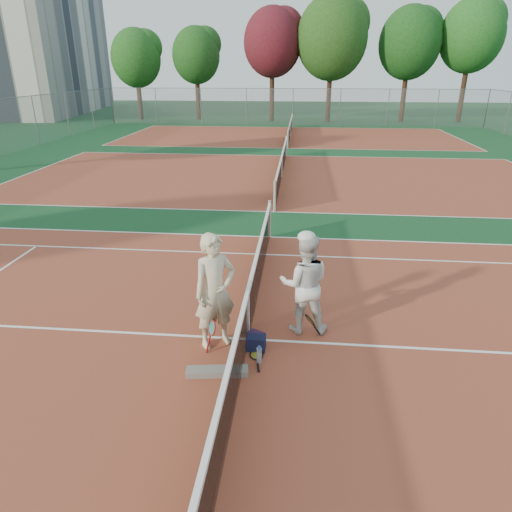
# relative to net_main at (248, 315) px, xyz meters

# --- Properties ---
(ground) EXTENTS (130.00, 130.00, 0.00)m
(ground) POSITION_rel_net_main_xyz_m (0.00, 0.00, -0.51)
(ground) COLOR #103B1D
(ground) RESTS_ON ground
(court_main) EXTENTS (23.77, 10.97, 0.01)m
(court_main) POSITION_rel_net_main_xyz_m (0.00, 0.00, -0.51)
(court_main) COLOR brown
(court_main) RESTS_ON ground
(court_far_a) EXTENTS (23.77, 10.97, 0.01)m
(court_far_a) POSITION_rel_net_main_xyz_m (0.00, 13.50, -0.51)
(court_far_a) COLOR brown
(court_far_a) RESTS_ON ground
(court_far_b) EXTENTS (23.77, 10.97, 0.01)m
(court_far_b) POSITION_rel_net_main_xyz_m (0.00, 27.00, -0.51)
(court_far_b) COLOR brown
(court_far_b) RESTS_ON ground
(net_main) EXTENTS (0.10, 10.98, 1.02)m
(net_main) POSITION_rel_net_main_xyz_m (0.00, 0.00, 0.00)
(net_main) COLOR black
(net_main) RESTS_ON ground
(net_far_a) EXTENTS (0.10, 10.98, 1.02)m
(net_far_a) POSITION_rel_net_main_xyz_m (0.00, 13.50, 0.00)
(net_far_a) COLOR black
(net_far_a) RESTS_ON ground
(net_far_b) EXTENTS (0.10, 10.98, 1.02)m
(net_far_b) POSITION_rel_net_main_xyz_m (0.00, 27.00, 0.00)
(net_far_b) COLOR black
(net_far_b) RESTS_ON ground
(fence_back) EXTENTS (32.00, 0.06, 3.00)m
(fence_back) POSITION_rel_net_main_xyz_m (0.00, 34.00, 0.99)
(fence_back) COLOR slate
(fence_back) RESTS_ON ground
(apartment_block) EXTENTS (12.96, 23.18, 15.00)m
(apartment_block) POSITION_rel_net_main_xyz_m (-28.00, 44.00, 6.99)
(apartment_block) COLOR beige
(apartment_block) RESTS_ON ground
(player_a) EXTENTS (0.91, 0.84, 2.09)m
(player_a) POSITION_rel_net_main_xyz_m (-0.55, -0.18, 0.53)
(player_a) COLOR beige
(player_a) RESTS_ON ground
(player_b) EXTENTS (0.95, 0.76, 1.90)m
(player_b) POSITION_rel_net_main_xyz_m (0.99, 0.45, 0.44)
(player_b) COLOR silver
(player_b) RESTS_ON ground
(racket_red) EXTENTS (0.31, 0.33, 0.59)m
(racket_red) POSITION_rel_net_main_xyz_m (-0.58, -0.41, -0.22)
(racket_red) COLOR maroon
(racket_red) RESTS_ON ground
(racket_black_held) EXTENTS (0.44, 0.41, 0.52)m
(racket_black_held) POSITION_rel_net_main_xyz_m (1.10, 0.12, -0.25)
(racket_black_held) COLOR black
(racket_black_held) RESTS_ON ground
(racket_spare) EXTENTS (0.37, 0.64, 0.03)m
(racket_spare) POSITION_rel_net_main_xyz_m (0.20, -0.50, -0.49)
(racket_spare) COLOR black
(racket_spare) RESTS_ON ground
(sports_bag_navy) EXTENTS (0.34, 0.24, 0.26)m
(sports_bag_navy) POSITION_rel_net_main_xyz_m (0.17, -0.30, -0.38)
(sports_bag_navy) COLOR black
(sports_bag_navy) RESTS_ON ground
(sports_bag_purple) EXTENTS (0.34, 0.30, 0.23)m
(sports_bag_purple) POSITION_rel_net_main_xyz_m (0.15, -0.12, -0.40)
(sports_bag_purple) COLOR #28102B
(sports_bag_purple) RESTS_ON ground
(net_cover_canvas) EXTENTS (1.02, 0.37, 0.11)m
(net_cover_canvas) POSITION_rel_net_main_xyz_m (-0.38, -1.07, -0.46)
(net_cover_canvas) COLOR #68645E
(net_cover_canvas) RESTS_ON ground
(water_bottle) EXTENTS (0.09, 0.09, 0.30)m
(water_bottle) POSITION_rel_net_main_xyz_m (0.26, -0.70, -0.36)
(water_bottle) COLOR #ACC5DA
(water_bottle) RESTS_ON ground
(tree_back_0) EXTENTS (4.54, 4.54, 8.07)m
(tree_back_0) POSITION_rel_net_main_xyz_m (-14.67, 37.54, 4.92)
(tree_back_0) COLOR #382314
(tree_back_0) RESTS_ON ground
(tree_back_1) EXTENTS (4.37, 4.37, 8.20)m
(tree_back_1) POSITION_rel_net_main_xyz_m (-9.11, 38.02, 5.15)
(tree_back_1) COLOR #382314
(tree_back_1) RESTS_ON ground
(tree_back_maroon) EXTENTS (5.16, 5.16, 9.67)m
(tree_back_maroon) POSITION_rel_net_main_xyz_m (-2.03, 37.40, 6.17)
(tree_back_maroon) COLOR #382314
(tree_back_maroon) RESTS_ON ground
(tree_back_3) EXTENTS (6.14, 6.14, 10.56)m
(tree_back_3) POSITION_rel_net_main_xyz_m (3.16, 37.02, 6.50)
(tree_back_3) COLOR #382314
(tree_back_3) RESTS_ON ground
(tree_back_4) EXTENTS (5.34, 5.34, 9.69)m
(tree_back_4) POSITION_rel_net_main_xyz_m (9.95, 37.91, 6.09)
(tree_back_4) COLOR #382314
(tree_back_4) RESTS_ON ground
(tree_back_5) EXTENTS (5.39, 5.39, 10.31)m
(tree_back_5) POSITION_rel_net_main_xyz_m (15.14, 38.09, 6.67)
(tree_back_5) COLOR #382314
(tree_back_5) RESTS_ON ground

